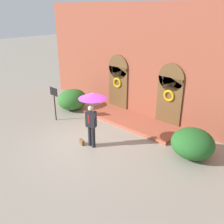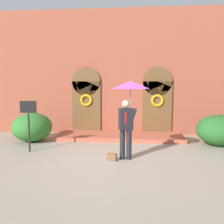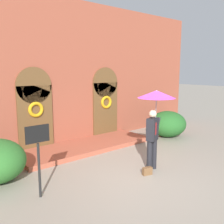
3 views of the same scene
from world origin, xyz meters
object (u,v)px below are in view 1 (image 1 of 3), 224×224
at_px(sign_post, 54,99).
at_px(shrub_right, 193,143).
at_px(person_with_umbrella, 92,104).
at_px(shrub_left, 72,99).
at_px(handbag, 82,142).

height_order(sign_post, shrub_right, sign_post).
bearing_deg(person_with_umbrella, sign_post, 170.73).
distance_m(person_with_umbrella, shrub_right, 4.11).
relative_size(person_with_umbrella, shrub_right, 1.44).
relative_size(person_with_umbrella, shrub_left, 1.40).
bearing_deg(person_with_umbrella, shrub_left, 151.88).
bearing_deg(sign_post, handbag, -14.66).
height_order(handbag, sign_post, sign_post).
distance_m(person_with_umbrella, shrub_left, 4.64).
bearing_deg(shrub_left, person_with_umbrella, -28.12).
height_order(person_with_umbrella, shrub_right, person_with_umbrella).
height_order(shrub_left, shrub_right, shrub_right).
relative_size(sign_post, shrub_right, 1.05).
bearing_deg(shrub_left, sign_post, -70.39).
bearing_deg(shrub_right, shrub_left, 179.76).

